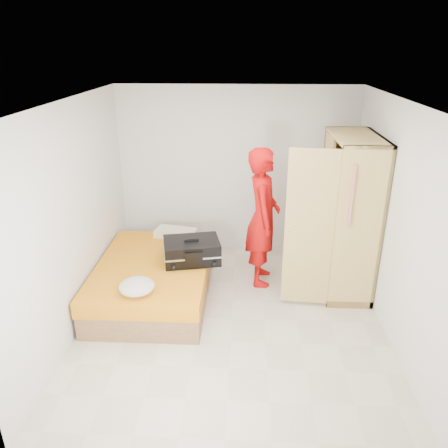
{
  "coord_description": "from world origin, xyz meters",
  "views": [
    {
      "loc": [
        0.13,
        -4.51,
        3.15
      ],
      "look_at": [
        -0.13,
        0.64,
        1.0
      ],
      "focal_mm": 35.0,
      "sensor_mm": 36.0,
      "label": 1
    }
  ],
  "objects_px": {
    "person": "(263,217)",
    "suitcase": "(192,251)",
    "round_cushion": "(137,286)",
    "wardrobe": "(345,220)",
    "bed": "(154,279)"
  },
  "relations": [
    {
      "from": "person",
      "to": "suitcase",
      "type": "xyz_separation_m",
      "value": [
        -0.93,
        -0.42,
        -0.32
      ]
    },
    {
      "from": "bed",
      "to": "person",
      "type": "xyz_separation_m",
      "value": [
        1.43,
        0.51,
        0.71
      ]
    },
    {
      "from": "bed",
      "to": "suitcase",
      "type": "xyz_separation_m",
      "value": [
        0.51,
        0.1,
        0.39
      ]
    },
    {
      "from": "suitcase",
      "to": "wardrobe",
      "type": "bearing_deg",
      "value": -4.28
    },
    {
      "from": "bed",
      "to": "suitcase",
      "type": "relative_size",
      "value": 2.45
    },
    {
      "from": "round_cushion",
      "to": "person",
      "type": "bearing_deg",
      "value": 40.29
    },
    {
      "from": "wardrobe",
      "to": "round_cushion",
      "type": "bearing_deg",
      "value": -156.3
    },
    {
      "from": "wardrobe",
      "to": "person",
      "type": "bearing_deg",
      "value": 173.13
    },
    {
      "from": "wardrobe",
      "to": "round_cushion",
      "type": "relative_size",
      "value": 5.13
    },
    {
      "from": "person",
      "to": "suitcase",
      "type": "distance_m",
      "value": 1.06
    },
    {
      "from": "round_cushion",
      "to": "suitcase",
      "type": "bearing_deg",
      "value": 56.95
    },
    {
      "from": "round_cushion",
      "to": "wardrobe",
      "type": "bearing_deg",
      "value": 23.7
    },
    {
      "from": "bed",
      "to": "suitcase",
      "type": "bearing_deg",
      "value": 10.68
    },
    {
      "from": "bed",
      "to": "round_cushion",
      "type": "xyz_separation_m",
      "value": [
        -0.03,
        -0.73,
        0.33
      ]
    },
    {
      "from": "bed",
      "to": "person",
      "type": "relative_size",
      "value": 1.05
    }
  ]
}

